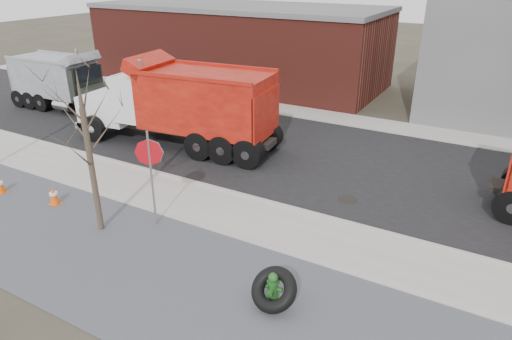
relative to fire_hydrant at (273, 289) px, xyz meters
The scene contains 15 objects.
ground 4.36m from the fire_hydrant, 136.76° to the left, with size 120.00×120.00×0.00m, color #383328.
gravel_verge 3.23m from the fire_hydrant, behind, with size 60.00×5.00×0.03m, color slate.
sidewalk 4.53m from the fire_hydrant, 134.45° to the left, with size 60.00×2.50×0.06m, color #9E9B93.
curb 5.53m from the fire_hydrant, 124.96° to the left, with size 60.00×0.15×0.11m, color #9E9B93.
road 9.81m from the fire_hydrant, 108.84° to the left, with size 60.00×9.40×0.02m, color black.
far_sidewalk 15.31m from the fire_hydrant, 101.93° to the left, with size 60.00×2.00×0.06m, color #9E9B93.
building_brick 24.03m from the fire_hydrant, 123.39° to the left, with size 20.20×8.20×5.30m.
bare_tree 7.00m from the fire_hydrant, behind, with size 3.20×3.20×5.20m.
fire_hydrant is the anchor object (origin of this frame).
truck_tire 0.19m from the fire_hydrant, 54.64° to the right, with size 1.27×1.21×1.01m.
stop_sign 5.55m from the fire_hydrant, 163.59° to the left, with size 0.77×0.45×3.20m.
traffic_cone_near 11.52m from the fire_hydrant, behind, with size 0.35×0.35×0.67m.
traffic_cone_far 9.08m from the fire_hydrant, behind, with size 0.36×0.36×0.69m.
dump_truck_red_b 11.61m from the fire_hydrant, 138.71° to the left, with size 9.80×3.66×4.04m.
dump_truck_grey 20.15m from the fire_hydrant, 153.51° to the left, with size 7.38×2.59×3.32m.
Camera 1 is at (7.24, -11.06, 7.72)m, focal length 32.00 mm.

